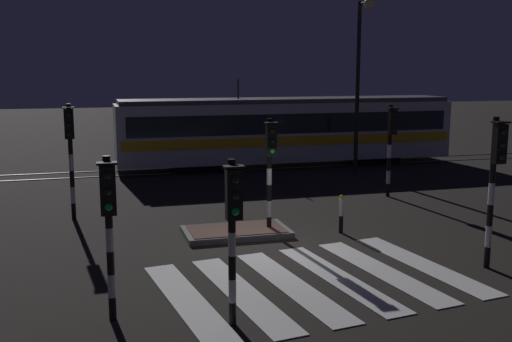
{
  "coord_description": "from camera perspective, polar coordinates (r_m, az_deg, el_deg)",
  "views": [
    {
      "loc": [
        -4.67,
        -14.33,
        4.66
      ],
      "look_at": [
        0.45,
        4.02,
        1.4
      ],
      "focal_mm": 42.38,
      "sensor_mm": 36.0,
      "label": 1
    }
  ],
  "objects": [
    {
      "name": "bollard_island_edge",
      "position": [
        17.4,
        8.05,
        -4.02
      ],
      "size": [
        0.12,
        0.12,
        1.11
      ],
      "color": "black",
      "rests_on": "ground"
    },
    {
      "name": "rail_far",
      "position": [
        28.76,
        -6.03,
        0.36
      ],
      "size": [
        80.0,
        0.12,
        0.03
      ],
      "primitive_type": "cube",
      "color": "#59595E",
      "rests_on": "ground"
    },
    {
      "name": "traffic_light_corner_near_left",
      "position": [
        11.24,
        -13.73,
        -4.01
      ],
      "size": [
        0.36,
        0.42,
        3.11
      ],
      "color": "black",
      "rests_on": "ground"
    },
    {
      "name": "traffic_light_corner_near_right",
      "position": [
        14.84,
        21.66,
        0.08
      ],
      "size": [
        0.36,
        0.42,
        3.57
      ],
      "color": "black",
      "rests_on": "ground"
    },
    {
      "name": "crosswalk_zebra",
      "position": [
        13.61,
        5.57,
        -10.31
      ],
      "size": [
        7.12,
        5.57,
        0.02
      ],
      "color": "silver",
      "rests_on": "ground"
    },
    {
      "name": "tram",
      "position": [
        28.92,
        2.98,
        3.92
      ],
      "size": [
        16.26,
        2.58,
        4.15
      ],
      "color": "silver",
      "rests_on": "ground"
    },
    {
      "name": "street_lamp_trackside_right",
      "position": [
        26.75,
        9.84,
        9.72
      ],
      "size": [
        0.44,
        1.21,
        7.5
      ],
      "color": "black",
      "rests_on": "ground"
    },
    {
      "name": "traffic_light_corner_far_right",
      "position": [
        22.29,
        12.63,
        3.18
      ],
      "size": [
        0.36,
        0.42,
        3.36
      ],
      "color": "black",
      "rests_on": "ground"
    },
    {
      "name": "traffic_light_kerb_mid_left",
      "position": [
        10.7,
        -2.18,
        -4.51
      ],
      "size": [
        0.36,
        0.42,
        3.08
      ],
      "color": "black",
      "rests_on": "ground"
    },
    {
      "name": "ground_plane",
      "position": [
        15.78,
        2.38,
        -7.47
      ],
      "size": [
        120.0,
        120.0,
        0.0
      ],
      "primitive_type": "plane",
      "color": "black"
    },
    {
      "name": "rail_near",
      "position": [
        27.37,
        -5.53,
        -0.11
      ],
      "size": [
        80.0,
        0.12,
        0.03
      ],
      "primitive_type": "cube",
      "color": "#59595E",
      "rests_on": "ground"
    },
    {
      "name": "traffic_light_median_centre",
      "position": [
        16.84,
        1.36,
        1.18
      ],
      "size": [
        0.36,
        0.42,
        3.28
      ],
      "color": "black",
      "rests_on": "ground"
    },
    {
      "name": "traffic_island",
      "position": [
        17.17,
        -1.88,
        -5.73
      ],
      "size": [
        2.95,
        1.65,
        0.18
      ],
      "color": "slate",
      "rests_on": "ground"
    },
    {
      "name": "traffic_light_corner_far_left",
      "position": [
        19.21,
        -17.14,
        2.44
      ],
      "size": [
        0.36,
        0.42,
        3.59
      ],
      "color": "black",
      "rests_on": "ground"
    }
  ]
}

